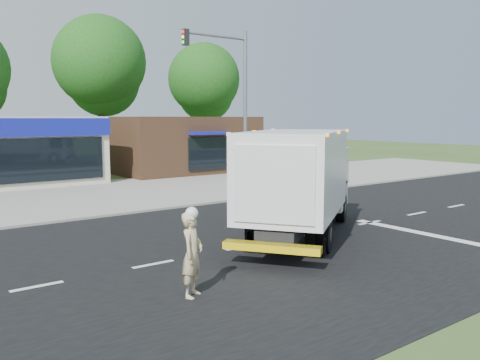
% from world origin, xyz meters
% --- Properties ---
extents(ground, '(120.00, 120.00, 0.00)m').
position_xyz_m(ground, '(0.00, 0.00, 0.00)').
color(ground, '#385123').
rests_on(ground, ground).
extents(road_asphalt, '(60.00, 14.00, 0.02)m').
position_xyz_m(road_asphalt, '(0.00, 0.00, 0.00)').
color(road_asphalt, black).
rests_on(road_asphalt, ground).
extents(sidewalk, '(60.00, 2.40, 0.12)m').
position_xyz_m(sidewalk, '(0.00, 8.20, 0.06)').
color(sidewalk, gray).
rests_on(sidewalk, ground).
extents(parking_apron, '(60.00, 9.00, 0.02)m').
position_xyz_m(parking_apron, '(0.00, 14.00, 0.01)').
color(parking_apron, gray).
rests_on(parking_apron, ground).
extents(lane_markings, '(55.20, 7.00, 0.01)m').
position_xyz_m(lane_markings, '(1.35, -1.35, 0.02)').
color(lane_markings, silver).
rests_on(lane_markings, road_asphalt).
extents(ems_box_truck, '(7.89, 6.57, 3.52)m').
position_xyz_m(ems_box_truck, '(-0.71, -0.08, 2.03)').
color(ems_box_truck, black).
rests_on(ems_box_truck, ground).
extents(emergency_worker, '(0.82, 0.77, 2.00)m').
position_xyz_m(emergency_worker, '(-6.45, -2.70, 0.98)').
color(emergency_worker, tan).
rests_on(emergency_worker, ground).
extents(brown_storefront, '(10.00, 6.70, 4.00)m').
position_xyz_m(brown_storefront, '(7.00, 19.98, 2.00)').
color(brown_storefront, '#382316').
rests_on(brown_storefront, ground).
extents(traffic_signal_pole, '(3.51, 0.25, 8.00)m').
position_xyz_m(traffic_signal_pole, '(2.35, 7.60, 4.92)').
color(traffic_signal_pole, gray).
rests_on(traffic_signal_pole, ground).
extents(background_trees, '(36.77, 7.39, 12.10)m').
position_xyz_m(background_trees, '(-0.85, 28.16, 7.38)').
color(background_trees, '#332114').
rests_on(background_trees, ground).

